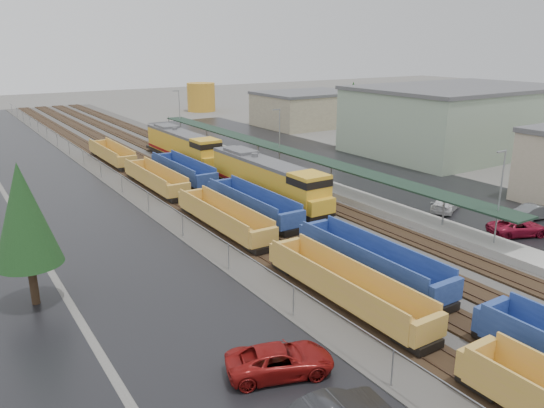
{
  "coord_description": "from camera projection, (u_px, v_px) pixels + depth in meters",
  "views": [
    {
      "loc": [
        -25.81,
        -2.87,
        15.56
      ],
      "look_at": [
        -1.74,
        34.32,
        2.0
      ],
      "focal_mm": 35.0,
      "sensor_mm": 36.0,
      "label": 1
    }
  ],
  "objects": [
    {
      "name": "locomotive_lead",
      "position": [
        268.0,
        179.0,
        53.35
      ],
      "size": [
        2.94,
        19.39,
        4.39
      ],
      "color": "black",
      "rests_on": "ground"
    },
    {
      "name": "locomotive_trail",
      "position": [
        183.0,
        146.0,
        70.21
      ],
      "size": [
        2.94,
        19.39,
        4.39
      ],
      "color": "black",
      "rests_on": "ground"
    },
    {
      "name": "parked_car_west_c",
      "position": [
        280.0,
        360.0,
        25.76
      ],
      "size": [
        4.05,
        5.81,
        1.47
      ],
      "primitive_type": "imported",
      "rotation": [
        0.0,
        0.0,
        1.24
      ],
      "color": "maroon",
      "rests_on": "ground"
    },
    {
      "name": "parked_car_east_b",
      "position": [
        518.0,
        228.0,
        44.32
      ],
      "size": [
        4.01,
        5.47,
        1.38
      ],
      "primitive_type": "imported",
      "rotation": [
        0.0,
        0.0,
        1.18
      ],
      "color": "maroon",
      "rests_on": "ground"
    },
    {
      "name": "trackbed",
      "position": [
        175.0,
        167.0,
        68.38
      ],
      "size": [
        14.6,
        160.0,
        0.22
      ],
      "color": "black",
      "rests_on": "ground"
    },
    {
      "name": "east_commuter_lot",
      "position": [
        339.0,
        164.0,
        70.27
      ],
      "size": [
        16.0,
        100.0,
        0.02
      ],
      "primitive_type": "cube",
      "color": "black",
      "rests_on": "ground"
    },
    {
      "name": "station_platform",
      "position": [
        279.0,
        168.0,
        65.13
      ],
      "size": [
        3.0,
        80.0,
        8.0
      ],
      "color": "#9E9B93",
      "rests_on": "ground"
    },
    {
      "name": "chainlink_fence",
      "position": [
        104.0,
        167.0,
        61.77
      ],
      "size": [
        0.08,
        160.04,
        2.02
      ],
      "color": "gray",
      "rests_on": "ground"
    },
    {
      "name": "well_string_yellow",
      "position": [
        274.0,
        248.0,
        38.84
      ],
      "size": [
        2.46,
        93.27,
        2.18
      ],
      "color": "gold",
      "rests_on": "ground"
    },
    {
      "name": "distant_hills",
      "position": [
        131.0,
        83.0,
        212.66
      ],
      "size": [
        301.0,
        140.0,
        25.2
      ],
      "color": "#475945",
      "rests_on": "ground"
    },
    {
      "name": "tree_east",
      "position": [
        353.0,
        105.0,
        79.47
      ],
      "size": [
        4.4,
        4.4,
        10.0
      ],
      "color": "#332316",
      "rests_on": "ground"
    },
    {
      "name": "ballast_strip",
      "position": [
        175.0,
        168.0,
        68.41
      ],
      "size": [
        20.0,
        160.0,
        0.08
      ],
      "primitive_type": "cube",
      "color": "#302D2B",
      "rests_on": "ground"
    },
    {
      "name": "parked_car_east_c",
      "position": [
        446.0,
        204.0,
        50.75
      ],
      "size": [
        3.79,
        5.19,
        1.4
      ],
      "primitive_type": "imported",
      "rotation": [
        0.0,
        0.0,
        2.0
      ],
      "color": "white",
      "rests_on": "ground"
    },
    {
      "name": "parked_car_east_e",
      "position": [
        536.0,
        212.0,
        48.46
      ],
      "size": [
        2.24,
        4.42,
        1.39
      ],
      "primitive_type": "imported",
      "rotation": [
        0.0,
        0.0,
        1.38
      ],
      "color": "#4F5253",
      "rests_on": "ground"
    },
    {
      "name": "tree_west_near",
      "position": [
        24.0,
        215.0,
        31.21
      ],
      "size": [
        3.96,
        3.96,
        9.0
      ],
      "color": "#332316",
      "rests_on": "ground"
    },
    {
      "name": "west_parking_lot",
      "position": [
        53.0,
        184.0,
        60.63
      ],
      "size": [
        10.0,
        160.0,
        0.02
      ],
      "primitive_type": "cube",
      "color": "black",
      "rests_on": "ground"
    },
    {
      "name": "industrial_buildings",
      "position": [
        461.0,
        125.0,
        75.44
      ],
      "size": [
        32.52,
        75.3,
        9.5
      ],
      "color": "tan",
      "rests_on": "ground"
    },
    {
      "name": "storage_tank",
      "position": [
        201.0,
        97.0,
        123.76
      ],
      "size": [
        6.49,
        6.49,
        6.49
      ],
      "primitive_type": "cylinder",
      "color": "gold",
      "rests_on": "ground"
    },
    {
      "name": "well_string_blue",
      "position": [
        370.0,
        262.0,
        36.17
      ],
      "size": [
        2.61,
        76.28,
        2.31
      ],
      "color": "navy",
      "rests_on": "ground"
    }
  ]
}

